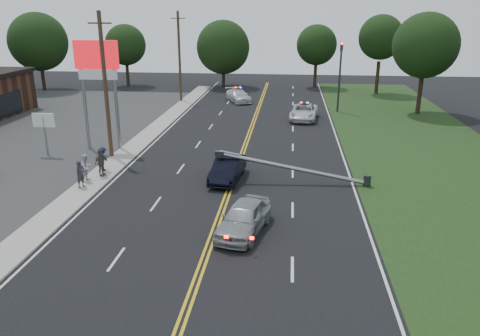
# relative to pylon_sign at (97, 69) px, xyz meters

# --- Properties ---
(ground) EXTENTS (120.00, 120.00, 0.00)m
(ground) POSITION_rel_pylon_sign_xyz_m (10.50, -14.00, -6.00)
(ground) COLOR black
(ground) RESTS_ON ground
(sidewalk) EXTENTS (1.80, 70.00, 0.12)m
(sidewalk) POSITION_rel_pylon_sign_xyz_m (2.10, -4.00, -5.94)
(sidewalk) COLOR #9E9A8F
(sidewalk) RESTS_ON ground
(grass_verge) EXTENTS (12.00, 80.00, 0.01)m
(grass_verge) POSITION_rel_pylon_sign_xyz_m (24.00, -4.00, -5.99)
(grass_verge) COLOR #183313
(grass_verge) RESTS_ON ground
(centerline_yellow) EXTENTS (0.36, 80.00, 0.00)m
(centerline_yellow) POSITION_rel_pylon_sign_xyz_m (10.50, -4.00, -5.99)
(centerline_yellow) COLOR gold
(centerline_yellow) RESTS_ON ground
(pylon_sign) EXTENTS (3.20, 0.35, 8.00)m
(pylon_sign) POSITION_rel_pylon_sign_xyz_m (0.00, 0.00, 0.00)
(pylon_sign) COLOR gray
(pylon_sign) RESTS_ON ground
(small_sign) EXTENTS (1.60, 0.14, 3.10)m
(small_sign) POSITION_rel_pylon_sign_xyz_m (-3.50, -2.00, -3.66)
(small_sign) COLOR gray
(small_sign) RESTS_ON ground
(traffic_signal) EXTENTS (0.28, 0.41, 7.05)m
(traffic_signal) POSITION_rel_pylon_sign_xyz_m (18.80, 16.00, -1.79)
(traffic_signal) COLOR #2D2D30
(traffic_signal) RESTS_ON ground
(fallen_streetlight) EXTENTS (9.36, 0.44, 1.91)m
(fallen_streetlight) POSITION_rel_pylon_sign_xyz_m (14.69, -6.00, -5.08)
(fallen_streetlight) COLOR #2D2D30
(fallen_streetlight) RESTS_ON ground
(utility_pole_mid) EXTENTS (1.60, 0.28, 10.00)m
(utility_pole_mid) POSITION_rel_pylon_sign_xyz_m (1.30, -2.00, -0.91)
(utility_pole_mid) COLOR #382619
(utility_pole_mid) RESTS_ON ground
(utility_pole_far) EXTENTS (1.60, 0.28, 10.00)m
(utility_pole_far) POSITION_rel_pylon_sign_xyz_m (1.30, 20.00, -0.91)
(utility_pole_far) COLOR #382619
(utility_pole_far) RESTS_ON ground
(tree_4) EXTENTS (7.37, 7.37, 9.90)m
(tree_4) POSITION_rel_pylon_sign_xyz_m (-18.55, 26.02, 0.21)
(tree_4) COLOR black
(tree_4) RESTS_ON ground
(tree_5) EXTENTS (5.52, 5.52, 8.33)m
(tree_5) POSITION_rel_pylon_sign_xyz_m (-8.79, 30.98, -0.44)
(tree_5) COLOR black
(tree_5) RESTS_ON ground
(tree_6) EXTENTS (7.14, 7.14, 8.90)m
(tree_6) POSITION_rel_pylon_sign_xyz_m (4.63, 31.48, -0.68)
(tree_6) COLOR black
(tree_6) RESTS_ON ground
(tree_7) EXTENTS (5.36, 5.36, 8.34)m
(tree_7) POSITION_rel_pylon_sign_xyz_m (17.15, 32.46, -0.36)
(tree_7) COLOR black
(tree_7) RESTS_ON ground
(tree_8) EXTENTS (5.44, 5.44, 9.63)m
(tree_8) POSITION_rel_pylon_sign_xyz_m (24.67, 27.92, 0.90)
(tree_8) COLOR black
(tree_8) RESTS_ON ground
(tree_9) EXTENTS (6.34, 6.34, 9.93)m
(tree_9) POSITION_rel_pylon_sign_xyz_m (26.88, 16.01, 0.75)
(tree_9) COLOR black
(tree_9) RESTS_ON ground
(crashed_sedan) EXTENTS (1.94, 4.52, 1.45)m
(crashed_sedan) POSITION_rel_pylon_sign_xyz_m (10.18, -5.75, -5.27)
(crashed_sedan) COLOR black
(crashed_sedan) RESTS_ON ground
(waiting_sedan) EXTENTS (2.72, 4.68, 1.50)m
(waiting_sedan) POSITION_rel_pylon_sign_xyz_m (11.91, -12.87, -5.25)
(waiting_sedan) COLOR #9C9FA3
(waiting_sedan) RESTS_ON ground
(emergency_a) EXTENTS (3.01, 5.51, 1.46)m
(emergency_a) POSITION_rel_pylon_sign_xyz_m (15.23, 11.94, -5.27)
(emergency_a) COLOR silver
(emergency_a) RESTS_ON ground
(emergency_b) EXTENTS (3.83, 5.21, 1.40)m
(emergency_b) POSITION_rel_pylon_sign_xyz_m (7.89, 20.56, -5.30)
(emergency_b) COLOR silver
(emergency_b) RESTS_ON ground
(bystander_a) EXTENTS (0.59, 0.69, 1.60)m
(bystander_a) POSITION_rel_pylon_sign_xyz_m (1.85, -8.25, -5.07)
(bystander_a) COLOR #2A2931
(bystander_a) RESTS_ON sidewalk
(bystander_b) EXTENTS (0.85, 0.97, 1.67)m
(bystander_b) POSITION_rel_pylon_sign_xyz_m (1.72, -7.13, -5.04)
(bystander_b) COLOR silver
(bystander_b) RESTS_ON sidewalk
(bystander_c) EXTENTS (0.61, 1.03, 1.58)m
(bystander_c) POSITION_rel_pylon_sign_xyz_m (2.00, -5.20, -5.09)
(bystander_c) COLOR #19193F
(bystander_c) RESTS_ON sidewalk
(bystander_d) EXTENTS (0.71, 1.12, 1.77)m
(bystander_d) POSITION_rel_pylon_sign_xyz_m (2.26, -6.19, -4.99)
(bystander_d) COLOR #5E514B
(bystander_d) RESTS_ON sidewalk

